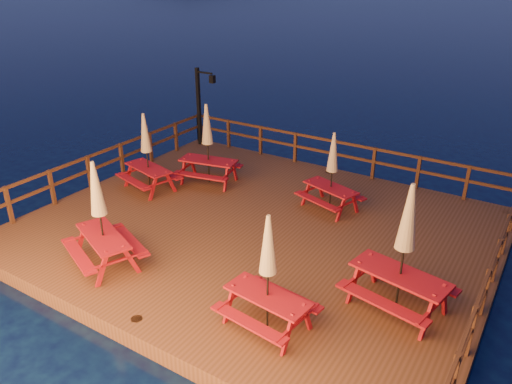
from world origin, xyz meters
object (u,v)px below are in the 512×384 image
picnic_table_0 (404,247)px  picnic_table_1 (208,143)px  picnic_table_2 (268,271)px  lamp_post (202,100)px

picnic_table_0 → picnic_table_1: size_ratio=1.09×
picnic_table_0 → picnic_table_1: 7.93m
picnic_table_1 → picnic_table_2: bearing=-55.5°
picnic_table_1 → picnic_table_2: size_ratio=1.06×
picnic_table_0 → picnic_table_1: (-7.28, 3.15, -0.12)m
picnic_table_0 → picnic_table_2: picnic_table_0 is taller
lamp_post → picnic_table_0: (9.71, -5.99, -0.32)m
picnic_table_1 → picnic_table_0: bearing=-35.1°
picnic_table_0 → lamp_post: bearing=159.5°
picnic_table_0 → picnic_table_1: picnic_table_0 is taller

